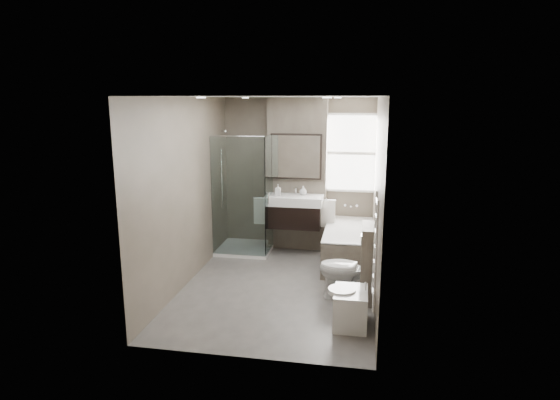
% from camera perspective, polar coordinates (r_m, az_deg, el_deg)
% --- Properties ---
extents(room, '(2.70, 3.90, 2.70)m').
position_cam_1_polar(room, '(6.30, -0.12, 0.59)').
color(room, '#585451').
rests_on(room, ground).
extents(vanity_pier, '(1.00, 0.25, 2.60)m').
position_cam_1_polar(vanity_pier, '(8.03, 2.13, 3.13)').
color(vanity_pier, '#60574B').
rests_on(vanity_pier, ground).
extents(vanity, '(0.95, 0.47, 0.66)m').
position_cam_1_polar(vanity, '(7.80, 1.74, -1.34)').
color(vanity, black).
rests_on(vanity, vanity_pier).
extents(mirror_cabinet, '(0.86, 0.08, 0.76)m').
position_cam_1_polar(mirror_cabinet, '(7.82, 1.98, 5.32)').
color(mirror_cabinet, black).
rests_on(mirror_cabinet, vanity_pier).
extents(towel_left, '(0.24, 0.06, 0.44)m').
position_cam_1_polar(towel_left, '(7.88, -2.31, -1.35)').
color(towel_left, silver).
rests_on(towel_left, vanity_pier).
extents(towel_right, '(0.24, 0.06, 0.44)m').
position_cam_1_polar(towel_right, '(7.73, 5.83, -1.69)').
color(towel_right, silver).
rests_on(towel_right, vanity_pier).
extents(shower_enclosure, '(0.90, 0.90, 2.00)m').
position_cam_1_polar(shower_enclosure, '(7.93, -3.74, -2.99)').
color(shower_enclosure, white).
rests_on(shower_enclosure, ground).
extents(bathtub, '(0.75, 1.60, 0.57)m').
position_cam_1_polar(bathtub, '(7.53, 8.37, -5.34)').
color(bathtub, '#60574B').
rests_on(bathtub, ground).
extents(window, '(0.98, 0.06, 1.33)m').
position_cam_1_polar(window, '(8.00, 8.68, 5.68)').
color(window, white).
rests_on(window, room).
extents(toilet, '(0.83, 0.54, 0.79)m').
position_cam_1_polar(toilet, '(6.22, 8.38, -8.42)').
color(toilet, white).
rests_on(toilet, ground).
extents(cistern_box, '(0.19, 0.55, 1.00)m').
position_cam_1_polar(cistern_box, '(6.19, 10.65, -7.56)').
color(cistern_box, '#60574B').
rests_on(cistern_box, ground).
extents(bidet, '(0.45, 0.53, 0.55)m').
position_cam_1_polar(bidet, '(5.59, 8.52, -12.77)').
color(bidet, white).
rests_on(bidet, ground).
extents(towel_radiator, '(0.03, 0.49, 1.10)m').
position_cam_1_polar(towel_radiator, '(4.71, 11.53, -6.02)').
color(towel_radiator, silver).
rests_on(towel_radiator, room).
extents(soap_bottle_a, '(0.08, 0.09, 0.19)m').
position_cam_1_polar(soap_bottle_a, '(7.75, -0.25, 1.25)').
color(soap_bottle_a, white).
rests_on(soap_bottle_a, vanity).
extents(soap_bottle_b, '(0.12, 0.12, 0.15)m').
position_cam_1_polar(soap_bottle_b, '(7.80, 2.84, 1.18)').
color(soap_bottle_b, white).
rests_on(soap_bottle_b, vanity).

